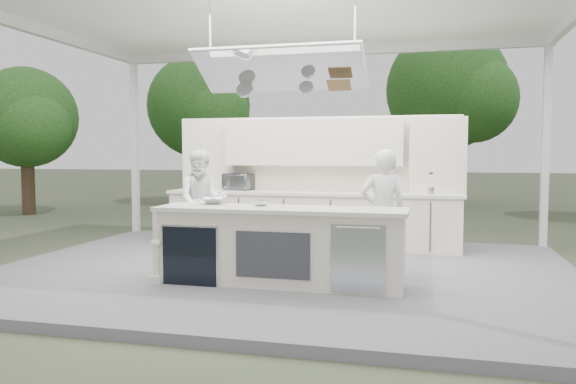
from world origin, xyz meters
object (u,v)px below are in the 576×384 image
(demo_island, at_px, (278,246))
(head_chef, at_px, (383,212))
(sous_chef, at_px, (202,201))
(back_counter, at_px, (311,219))

(demo_island, xyz_separation_m, head_chef, (1.20, 0.93, 0.36))
(demo_island, bearing_deg, head_chef, 37.65)
(demo_island, height_order, sous_chef, sous_chef)
(demo_island, bearing_deg, sous_chef, 133.78)
(head_chef, xyz_separation_m, sous_chef, (-2.99, 0.94, 0.00))
(back_counter, xyz_separation_m, head_chef, (1.38, -1.89, 0.36))
(demo_island, bearing_deg, back_counter, 93.63)
(back_counter, bearing_deg, head_chef, -53.85)
(sous_chef, bearing_deg, back_counter, 9.51)
(back_counter, distance_m, head_chef, 2.36)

